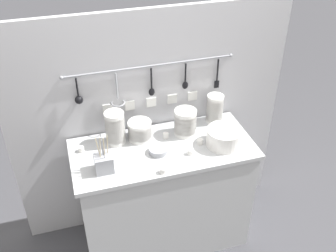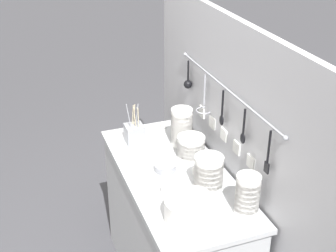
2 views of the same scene
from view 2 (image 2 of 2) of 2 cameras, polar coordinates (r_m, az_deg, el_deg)
name	(u,v)px [view 2 (image 2 of 2)]	position (r m, az deg, el deg)	size (l,w,h in m)	color
counter	(174,233)	(2.97, 0.79, -12.96)	(1.26, 0.58, 0.90)	#B7BABC
back_wall	(226,164)	(2.82, 7.03, -4.63)	(2.06, 0.11, 1.77)	#B2B2B7
bowl_stack_wide_centre	(182,127)	(2.92, 1.68, -0.10)	(0.13, 0.13, 0.24)	white
bowl_stack_tall_left	(191,147)	(2.81, 2.82, -2.59)	(0.17, 0.17, 0.14)	white
bowl_stack_nested_right	(247,195)	(2.37, 9.66, -8.25)	(0.12, 0.12, 0.22)	white
bowl_stack_short_front	(209,173)	(2.53, 4.98, -5.68)	(0.16, 0.16, 0.19)	white
plate_stack	(189,210)	(2.32, 2.57, -10.14)	(0.24, 0.24, 0.12)	white
steel_mixing_bowl	(165,167)	(2.71, -0.37, -5.03)	(0.13, 0.13, 0.04)	#93969E
cutlery_caddy	(134,133)	(2.98, -4.11, -0.87)	(0.11, 0.11, 0.27)	#93969E
cup_beside_plates	(163,125)	(3.16, -0.59, 0.11)	(0.04, 0.04, 0.04)	white
cup_mid_row	(196,171)	(2.68, 3.42, -5.50)	(0.04, 0.04, 0.04)	white
cup_back_right	(165,189)	(2.53, -0.43, -7.71)	(0.04, 0.04, 0.04)	white
cup_front_left	(130,171)	(2.68, -4.71, -5.54)	(0.04, 0.04, 0.04)	white
cup_front_right	(187,196)	(2.48, 2.32, -8.58)	(0.04, 0.04, 0.04)	white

